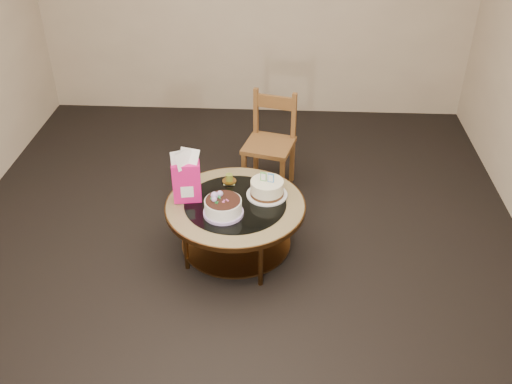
# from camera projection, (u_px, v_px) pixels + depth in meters

# --- Properties ---
(ground) EXTENTS (5.00, 5.00, 0.00)m
(ground) POSITION_uv_depth(u_px,v_px,m) (237.00, 252.00, 4.37)
(ground) COLOR black
(ground) RESTS_ON ground
(room_walls) EXTENTS (4.52, 5.02, 2.61)m
(room_walls) POSITION_uv_depth(u_px,v_px,m) (232.00, 59.00, 3.51)
(room_walls) COLOR #C6B296
(room_walls) RESTS_ON ground
(coffee_table) EXTENTS (1.02, 1.02, 0.46)m
(coffee_table) POSITION_uv_depth(u_px,v_px,m) (236.00, 212.00, 4.16)
(coffee_table) COLOR brown
(coffee_table) RESTS_ON ground
(decorated_cake) EXTENTS (0.28, 0.28, 0.17)m
(decorated_cake) POSITION_uv_depth(u_px,v_px,m) (223.00, 208.00, 3.97)
(decorated_cake) COLOR #AF92CF
(decorated_cake) RESTS_ON coffee_table
(cream_cake) EXTENTS (0.30, 0.30, 0.19)m
(cream_cake) POSITION_uv_depth(u_px,v_px,m) (267.00, 189.00, 4.16)
(cream_cake) COLOR silver
(cream_cake) RESTS_ON coffee_table
(gift_bag) EXTENTS (0.21, 0.17, 0.40)m
(gift_bag) POSITION_uv_depth(u_px,v_px,m) (186.00, 176.00, 4.04)
(gift_bag) COLOR #DF1575
(gift_bag) RESTS_ON coffee_table
(pillar_candle) EXTENTS (0.11, 0.11, 0.08)m
(pillar_candle) POSITION_uv_depth(u_px,v_px,m) (229.00, 180.00, 4.33)
(pillar_candle) COLOR #EAD760
(pillar_candle) RESTS_ON coffee_table
(dining_chair) EXTENTS (0.48, 0.48, 0.86)m
(dining_chair) POSITION_uv_depth(u_px,v_px,m) (270.00, 142.00, 4.91)
(dining_chair) COLOR brown
(dining_chair) RESTS_ON ground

